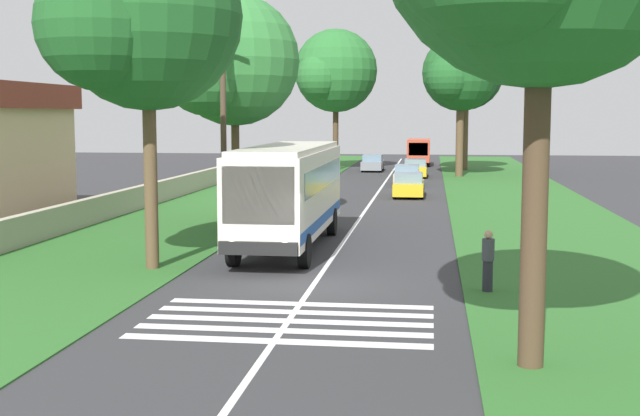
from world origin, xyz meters
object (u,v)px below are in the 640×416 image
roadside_tree_left_1 (231,64)px  pedestrian (488,260)px  coach_bus (289,189)px  roadside_tree_left_0 (335,73)px  trailing_car_2 (415,169)px  trailing_car_1 (407,176)px  roadside_tree_right_0 (459,75)px  roadside_tree_right_2 (463,75)px  trailing_car_0 (409,186)px  trailing_car_3 (373,163)px  utility_pole (223,125)px  trailing_minibus_0 (419,149)px  roadside_tree_left_2 (141,20)px

roadside_tree_left_1 → pedestrian: 18.50m
roadside_tree_left_1 → pedestrian: size_ratio=5.98×
coach_bus → roadside_tree_left_0: bearing=4.4°
pedestrian → trailing_car_2: bearing=3.7°
roadside_tree_left_1 → coach_bus: bearing=-151.5°
trailing_car_1 → roadside_tree_right_0: 11.80m
roadside_tree_left_1 → roadside_tree_right_2: roadside_tree_right_2 is taller
trailing_car_0 → trailing_car_3: bearing=9.4°
trailing_car_2 → utility_pole: utility_pole is taller
trailing_minibus_0 → roadside_tree_right_0: (-14.42, -3.24, 6.35)m
coach_bus → trailing_car_3: 42.40m
trailing_car_3 → roadside_tree_left_0: size_ratio=0.35×
trailing_car_0 → trailing_minibus_0: (31.08, -0.09, 0.88)m
trailing_car_0 → roadside_tree_left_2: (-24.77, 7.52, 7.04)m
roadside_tree_left_0 → roadside_tree_right_0: roadside_tree_left_0 is taller
roadside_tree_left_0 → roadside_tree_right_2: 11.12m
roadside_tree_left_0 → coach_bus: bearing=-175.6°
trailing_car_3 → roadside_tree_right_0: (-5.79, -7.05, 7.23)m
trailing_car_2 → trailing_car_3: 7.56m
pedestrian → roadside_tree_right_2: bearing=-1.2°
trailing_car_2 → trailing_minibus_0: trailing_minibus_0 is taller
trailing_car_3 → utility_pole: bearing=175.1°
roadside_tree_right_2 → trailing_car_0: bearing=170.9°
trailing_car_1 → trailing_car_2: same height
roadside_tree_right_2 → utility_pole: size_ratio=1.38×
trailing_car_1 → pedestrian: 35.09m
roadside_tree_left_0 → pedestrian: bearing=-168.8°
coach_bus → roadside_tree_right_0: 37.71m
trailing_minibus_0 → roadside_tree_left_0: bearing=134.2°
trailing_car_0 → trailing_car_3: 22.76m
roadside_tree_right_0 → trailing_minibus_0: bearing=12.7°
trailing_minibus_0 → roadside_tree_right_0: roadside_tree_right_0 is taller
roadside_tree_left_2 → utility_pole: (8.15, -0.48, -3.27)m
trailing_car_3 → pedestrian: 49.75m
trailing_car_0 → trailing_minibus_0: trailing_minibus_0 is taller
trailing_car_0 → roadside_tree_right_2: roadside_tree_right_2 is taller
trailing_car_3 → roadside_tree_left_0: bearing=66.2°
roadside_tree_left_1 → pedestrian: roadside_tree_left_1 is taller
trailing_car_2 → utility_pole: 33.52m
coach_bus → trailing_car_3: bearing=-0.1°
coach_bus → roadside_tree_left_1: (7.02, 3.82, 4.92)m
roadside_tree_left_0 → roadside_tree_left_2: roadside_tree_left_0 is taller
roadside_tree_left_1 → utility_pole: size_ratio=1.19×
trailing_car_3 → utility_pole: utility_pole is taller
roadside_tree_left_1 → utility_pole: 4.58m
utility_pole → trailing_car_2: bearing=-12.3°
trailing_car_0 → pedestrian: bearing=-173.9°
coach_bus → trailing_car_0: size_ratio=2.60×
roadside_tree_right_0 → pedestrian: roadside_tree_right_0 is taller
roadside_tree_left_0 → utility_pole: (-40.61, -0.16, -4.01)m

